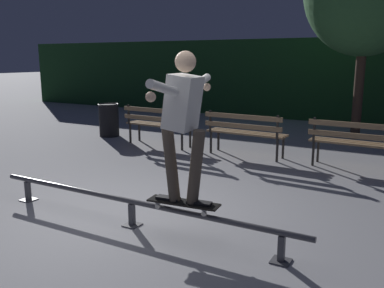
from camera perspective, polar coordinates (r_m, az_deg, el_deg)
ground_plane at (r=5.00m, az=-6.96°, el=-10.43°), size 90.00×90.00×0.00m
hedge_backdrop at (r=13.54m, az=17.66°, el=8.60°), size 24.00×1.20×2.50m
grind_rail at (r=4.77m, az=-8.43°, el=-8.40°), size 4.14×0.18×0.32m
skateboard at (r=4.35m, az=-1.21°, el=-8.24°), size 0.80×0.28×0.09m
skateboarder at (r=4.13m, az=-1.23°, el=4.06°), size 0.63×1.40×1.56m
park_bench_leftmost at (r=8.95m, az=-4.91°, el=3.12°), size 1.62×0.49×0.88m
park_bench_left_center at (r=7.99m, az=7.35°, el=2.01°), size 1.62×0.49×0.88m
park_bench_right_center at (r=7.49m, az=22.03°, el=0.57°), size 1.62×0.49×0.88m
trash_can at (r=10.28m, az=-11.51°, el=3.36°), size 0.52×0.52×0.80m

